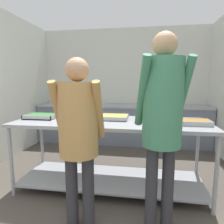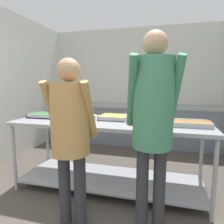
% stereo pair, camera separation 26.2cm
% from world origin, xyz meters
% --- Properties ---
extents(wall_rear, '(4.00, 0.06, 2.65)m').
position_xyz_m(wall_rear, '(0.00, 3.84, 1.32)').
color(wall_rear, silver).
rests_on(wall_rear, ground_plane).
extents(back_counter, '(3.84, 0.65, 0.88)m').
position_xyz_m(back_counter, '(-0.00, 3.47, 0.44)').
color(back_counter, slate).
rests_on(back_counter, ground_plane).
extents(serving_counter, '(2.44, 0.85, 0.91)m').
position_xyz_m(serving_counter, '(0.09, 1.44, 0.61)').
color(serving_counter, '#9EA0A8').
rests_on(serving_counter, ground_plane).
extents(serving_tray_roast, '(0.42, 0.29, 0.05)m').
position_xyz_m(serving_tray_roast, '(-0.88, 1.48, 0.93)').
color(serving_tray_roast, '#9EA0A8').
rests_on(serving_tray_roast, serving_counter).
extents(broccoli_bowl, '(0.25, 0.25, 0.12)m').
position_xyz_m(broccoli_bowl, '(-0.51, 1.67, 0.95)').
color(broccoli_bowl, silver).
rests_on(broccoli_bowl, serving_counter).
extents(plate_stack, '(0.25, 0.25, 0.06)m').
position_xyz_m(plate_stack, '(-0.23, 1.44, 0.94)').
color(plate_stack, white).
rests_on(plate_stack, serving_counter).
extents(serving_tray_vegetables, '(0.36, 0.33, 0.05)m').
position_xyz_m(serving_tray_vegetables, '(0.11, 1.56, 0.93)').
color(serving_tray_vegetables, '#9EA0A8').
rests_on(serving_tray_vegetables, serving_counter).
extents(sauce_pan, '(0.40, 0.26, 0.09)m').
position_xyz_m(sauce_pan, '(0.53, 1.67, 0.96)').
color(sauce_pan, '#9EA0A8').
rests_on(sauce_pan, serving_counter).
extents(serving_tray_greens, '(0.50, 0.26, 0.05)m').
position_xyz_m(serving_tray_greens, '(1.01, 1.38, 0.93)').
color(serving_tray_greens, '#9EA0A8').
rests_on(serving_tray_greens, serving_counter).
extents(guest_serving_left, '(0.50, 0.43, 1.81)m').
position_xyz_m(guest_serving_left, '(0.66, 0.74, 1.13)').
color(guest_serving_left, '#2D2D33').
rests_on(guest_serving_left, ground_plane).
extents(guest_serving_right, '(0.46, 0.36, 1.61)m').
position_xyz_m(guest_serving_right, '(-0.09, 0.68, 0.99)').
color(guest_serving_right, '#2D2D33').
rests_on(guest_serving_right, ground_plane).
extents(water_bottle, '(0.07, 0.07, 0.27)m').
position_xyz_m(water_bottle, '(0.83, 3.56, 1.00)').
color(water_bottle, brown).
rests_on(water_bottle, back_counter).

